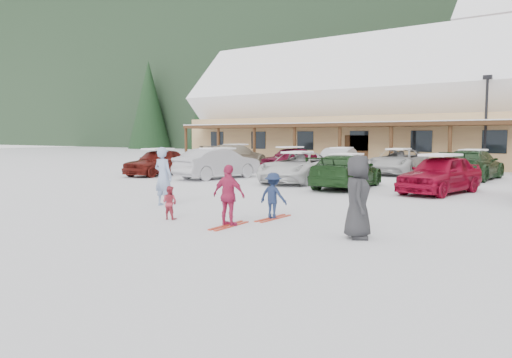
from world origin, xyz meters
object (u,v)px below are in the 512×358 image
Objects in this scene: adult_skier at (163,177)px; child_navy at (273,196)px; parked_car_4 at (440,174)px; parked_car_9 at (342,160)px; child_magenta at (229,196)px; parked_car_1 at (218,163)px; parked_car_0 at (158,162)px; day_lodge at (360,114)px; parked_car_10 at (398,162)px; parked_car_11 at (473,165)px; parked_car_3 at (346,171)px; toddler_red at (170,203)px; parked_car_2 at (298,167)px; bystander_dark at (358,197)px; parked_car_8 at (290,158)px; lamp_post at (486,117)px; parked_car_7 at (236,156)px.

adult_skier is 4.12m from child_navy.
parked_car_4 is 0.98× the size of parked_car_9.
child_magenta is 0.35× the size of parked_car_4.
parked_car_0 is at bearing 14.60° from parked_car_1.
parked_car_10 is at bearing -55.72° from day_lodge.
day_lodge reaches higher than parked_car_11.
parked_car_3 is at bearing -85.77° from child_magenta.
parked_car_11 reaches higher than toddler_red.
child_magenta is at bearing 174.20° from toddler_red.
parked_car_2 is 1.00× the size of parked_car_11.
parked_car_0 reaches higher than parked_car_3.
bystander_dark is 0.35× the size of parked_car_11.
parked_car_0 is at bearing 33.97° from bystander_dark.
bystander_dark reaches higher than parked_car_0.
bystander_dark is at bearing 158.68° from child_navy.
parked_car_0 is at bearing -7.06° from parked_car_3.
adult_skier is at bearing -97.34° from parked_car_10.
toddler_red is 12.37m from parked_car_1.
day_lodge is at bearing 99.81° from parked_car_8.
parked_car_4 is (1.82, 8.43, 0.12)m from child_navy.
day_lodge reaches higher than child_magenta.
parked_car_10 is (10.22, 8.63, -0.01)m from parked_car_0.
bystander_dark is at bearing -73.85° from parked_car_4.
parked_car_10 is (1.26, 16.68, -0.19)m from adult_skier.
toddler_red is 2.69m from child_navy.
parked_car_2 is 9.03m from parked_car_8.
parked_car_4 is at bearing 176.89° from parked_car_3.
child_magenta is 0.29× the size of parked_car_10.
adult_skier is at bearing -101.82° from lamp_post.
lamp_post is 1.20× the size of parked_car_3.
parked_car_2 is 1.20× the size of parked_car_8.
parked_car_0 reaches higher than toddler_red.
parked_car_7 is at bearing -1.95° from parked_car_11.
parked_car_10 is at bearing -97.20° from adult_skier.
bystander_dark is at bearing 177.31° from toddler_red.
parked_car_0 is at bearing -168.59° from parked_car_4.
parked_car_2 is (-7.67, 10.09, -0.18)m from bystander_dark.
child_navy is (9.96, -27.10, -3.34)m from day_lodge.
parked_car_0 is 13.38m from parked_car_10.
parked_car_1 is at bearing -62.06° from adult_skier.
parked_car_1 reaches higher than parked_car_2.
parked_car_2 is at bearing -25.18° from parked_car_3.
parked_car_2 is 7.85m from parked_car_10.
day_lodge is 5.67× the size of parked_car_10.
bystander_dark reaches higher than toddler_red.
parked_car_8 is 11.38m from parked_car_11.
parked_car_11 is at bearing -112.41° from adult_skier.
child_magenta reaches higher than parked_car_3.
parked_car_1 is 7.30m from parked_car_3.
parked_car_2 reaches higher than child_navy.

